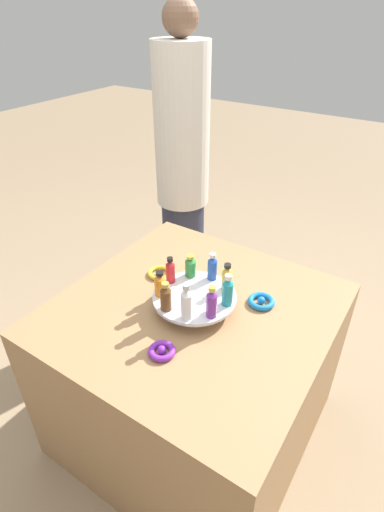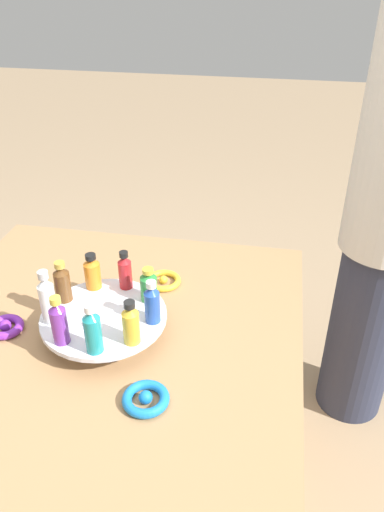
{
  "view_description": "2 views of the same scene",
  "coord_description": "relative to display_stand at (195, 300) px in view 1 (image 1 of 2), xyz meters",
  "views": [
    {
      "loc": [
        -0.95,
        -0.61,
        1.68
      ],
      "look_at": [
        0.11,
        0.08,
        0.84
      ],
      "focal_mm": 28.0,
      "sensor_mm": 36.0,
      "label": 1
    },
    {
      "loc": [
        0.38,
        -0.89,
        1.53
      ],
      "look_at": [
        0.19,
        0.14,
        0.87
      ],
      "focal_mm": 35.0,
      "sensor_mm": 36.0,
      "label": 2
    }
  ],
  "objects": [
    {
      "name": "bottle_orange",
      "position": [
        -0.06,
        0.11,
        0.07
      ],
      "size": [
        0.04,
        0.04,
        0.1
      ],
      "color": "orange",
      "rests_on": "display_stand"
    },
    {
      "name": "bottle_blue",
      "position": [
        0.12,
        0.0,
        0.07
      ],
      "size": [
        0.04,
        0.04,
        0.11
      ],
      "color": "#234CAD",
      "rests_on": "display_stand"
    },
    {
      "name": "ribbon_bow_blue",
      "position": [
        0.15,
        -0.2,
        -0.02
      ],
      "size": [
        0.1,
        0.1,
        0.03
      ],
      "color": "blue",
      "rests_on": "party_table"
    },
    {
      "name": "bottle_purple",
      "position": [
        -0.06,
        -0.11,
        0.08
      ],
      "size": [
        0.04,
        0.04,
        0.12
      ],
      "color": "#702D93",
      "rests_on": "display_stand"
    },
    {
      "name": "party_table",
      "position": [
        0.0,
        0.0,
        -0.39
      ],
      "size": [
        0.96,
        0.96,
        0.71
      ],
      "color": "#9E754C",
      "rests_on": "ground_plane"
    },
    {
      "name": "bottle_red",
      "position": [
        0.02,
        0.12,
        0.07
      ],
      "size": [
        0.03,
        0.03,
        0.11
      ],
      "color": "#B21E23",
      "rests_on": "display_stand"
    },
    {
      "name": "person_figure",
      "position": [
        0.74,
        0.56,
        0.1
      ],
      "size": [
        0.29,
        0.29,
        1.68
      ],
      "rotation": [
        0.0,
        0.0,
        -2.49
      ],
      "color": "#282D42",
      "rests_on": "ground_plane"
    },
    {
      "name": "ribbon_bow_gold",
      "position": [
        0.09,
        0.23,
        -0.03
      ],
      "size": [
        0.1,
        0.1,
        0.02
      ],
      "color": "gold",
      "rests_on": "party_table"
    },
    {
      "name": "ground_plane",
      "position": [
        0.0,
        0.0,
        -0.74
      ],
      "size": [
        12.0,
        12.0,
        0.0
      ],
      "primitive_type": "plane",
      "color": "#997F60"
    },
    {
      "name": "bottle_brown",
      "position": [
        -0.12,
        0.04,
        0.07
      ],
      "size": [
        0.04,
        0.04,
        0.11
      ],
      "color": "brown",
      "rests_on": "display_stand"
    },
    {
      "name": "bottle_gold",
      "position": [
        0.09,
        -0.08,
        0.07
      ],
      "size": [
        0.04,
        0.04,
        0.11
      ],
      "color": "gold",
      "rests_on": "display_stand"
    },
    {
      "name": "bottle_green",
      "position": [
        0.09,
        0.08,
        0.06
      ],
      "size": [
        0.04,
        0.04,
        0.09
      ],
      "color": "#288438",
      "rests_on": "display_stand"
    },
    {
      "name": "bottle_teal",
      "position": [
        0.02,
        -0.12,
        0.08
      ],
      "size": [
        0.04,
        0.04,
        0.12
      ],
      "color": "teal",
      "rests_on": "display_stand"
    },
    {
      "name": "bottle_clear",
      "position": [
        -0.12,
        -0.04,
        0.09
      ],
      "size": [
        0.04,
        0.04,
        0.14
      ],
      "color": "silver",
      "rests_on": "display_stand"
    },
    {
      "name": "display_stand",
      "position": [
        0.0,
        0.0,
        0.0
      ],
      "size": [
        0.31,
        0.31,
        0.06
      ],
      "color": "silver",
      "rests_on": "party_table"
    },
    {
      "name": "ribbon_bow_purple",
      "position": [
        -0.25,
        -0.04,
        -0.02
      ],
      "size": [
        0.09,
        0.09,
        0.03
      ],
      "color": "purple",
      "rests_on": "party_table"
    }
  ]
}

